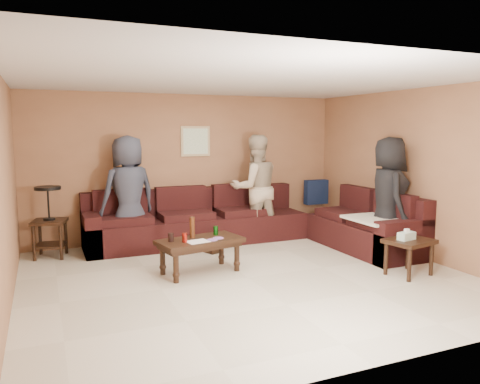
{
  "coord_description": "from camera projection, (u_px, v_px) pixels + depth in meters",
  "views": [
    {
      "loc": [
        -2.38,
        -5.32,
        1.88
      ],
      "look_at": [
        0.25,
        0.85,
        1.0
      ],
      "focal_mm": 35.0,
      "sensor_mm": 36.0,
      "label": 1
    }
  ],
  "objects": [
    {
      "name": "wall_art",
      "position": [
        195.0,
        141.0,
        8.1
      ],
      "size": [
        0.52,
        0.04,
        0.52
      ],
      "color": "tan",
      "rests_on": "ground"
    },
    {
      "name": "end_table_left",
      "position": [
        49.0,
        220.0,
        6.94
      ],
      "size": [
        0.56,
        0.56,
        1.07
      ],
      "rotation": [
        0.0,
        0.0,
        -0.23
      ],
      "color": "black",
      "rests_on": "ground"
    },
    {
      "name": "waste_bin",
      "position": [
        213.0,
        243.0,
        7.27
      ],
      "size": [
        0.3,
        0.3,
        0.28
      ],
      "primitive_type": "cube",
      "rotation": [
        0.0,
        0.0,
        0.35
      ],
      "color": "black",
      "rests_on": "ground"
    },
    {
      "name": "side_table_right",
      "position": [
        409.0,
        244.0,
        6.09
      ],
      "size": [
        0.66,
        0.58,
        0.62
      ],
      "rotation": [
        0.0,
        0.0,
        0.2
      ],
      "color": "black",
      "rests_on": "ground"
    },
    {
      "name": "person_right",
      "position": [
        388.0,
        197.0,
        7.01
      ],
      "size": [
        0.84,
        1.02,
        1.8
      ],
      "primitive_type": "imported",
      "rotation": [
        0.0,
        0.0,
        1.21
      ],
      "color": "black",
      "rests_on": "ground"
    },
    {
      "name": "sectional_sofa",
      "position": [
        256.0,
        226.0,
        7.68
      ],
      "size": [
        4.65,
        2.9,
        0.97
      ],
      "color": "black",
      "rests_on": "ground"
    },
    {
      "name": "person_left",
      "position": [
        128.0,
        194.0,
        7.3
      ],
      "size": [
        1.01,
        0.8,
        1.81
      ],
      "primitive_type": "imported",
      "rotation": [
        0.0,
        0.0,
        3.42
      ],
      "color": "#2F3341",
      "rests_on": "ground"
    },
    {
      "name": "coffee_table",
      "position": [
        200.0,
        244.0,
        6.19
      ],
      "size": [
        1.19,
        0.74,
        0.74
      ],
      "rotation": [
        0.0,
        0.0,
        0.18
      ],
      "color": "black",
      "rests_on": "ground"
    },
    {
      "name": "room",
      "position": [
        248.0,
        148.0,
        5.81
      ],
      "size": [
        5.6,
        5.5,
        2.5
      ],
      "color": "beige",
      "rests_on": "ground"
    },
    {
      "name": "person_middle",
      "position": [
        255.0,
        188.0,
        8.01
      ],
      "size": [
        0.92,
        0.74,
        1.81
      ],
      "primitive_type": "imported",
      "rotation": [
        0.0,
        0.0,
        3.08
      ],
      "color": "tan",
      "rests_on": "ground"
    }
  ]
}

